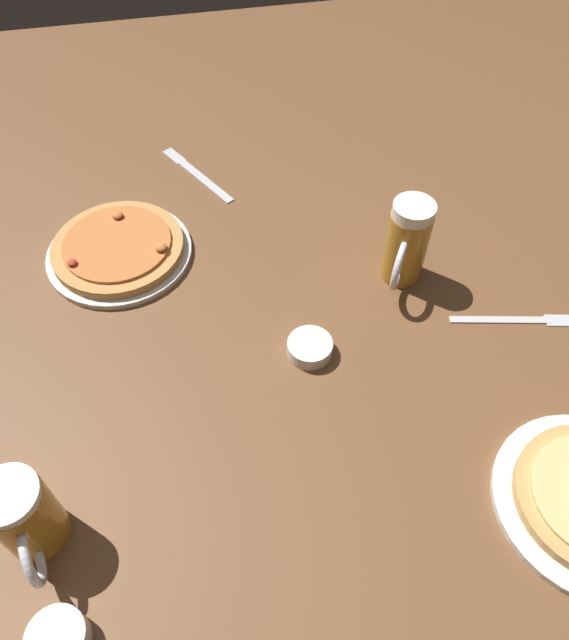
{
  "coord_description": "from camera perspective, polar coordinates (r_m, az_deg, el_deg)",
  "views": [
    {
      "loc": [
        -0.13,
        -0.63,
        0.83
      ],
      "look_at": [
        0.0,
        0.0,
        0.02
      ],
      "focal_mm": 33.75,
      "sensor_mm": 36.0,
      "label": 1
    }
  ],
  "objects": [
    {
      "name": "beer_mug_dark",
      "position": [
        0.88,
        -23.4,
        -16.82
      ],
      "size": [
        0.08,
        0.13,
        0.14
      ],
      "color": "#B27A23",
      "rests_on": "ground_plane"
    },
    {
      "name": "ground_plane",
      "position": [
        1.06,
        0.0,
        -1.18
      ],
      "size": [
        2.4,
        2.4,
        0.03
      ],
      "primitive_type": "cube",
      "color": "brown"
    },
    {
      "name": "beer_mug_amber",
      "position": [
        1.09,
        11.47,
        7.07
      ],
      "size": [
        0.09,
        0.12,
        0.17
      ],
      "color": "#B27A23",
      "rests_on": "ground_plane"
    },
    {
      "name": "fork_left",
      "position": [
        1.13,
        20.92,
        0.05
      ],
      "size": [
        0.21,
        0.06,
        0.01
      ],
      "color": "silver",
      "rests_on": "ground_plane"
    },
    {
      "name": "ramekin_butter",
      "position": [
        0.87,
        -20.63,
        -26.45
      ],
      "size": [
        0.07,
        0.07,
        0.04
      ],
      "primitive_type": "cylinder",
      "color": "silver",
      "rests_on": "ground_plane"
    },
    {
      "name": "ramekin_sauce",
      "position": [
        1.0,
        2.42,
        -2.64
      ],
      "size": [
        0.08,
        0.08,
        0.03
      ],
      "primitive_type": "cylinder",
      "color": "silver",
      "rests_on": "ground_plane"
    },
    {
      "name": "knife_right",
      "position": [
        1.35,
        -8.32,
        13.57
      ],
      "size": [
        0.13,
        0.22,
        0.01
      ],
      "color": "silver",
      "rests_on": "ground_plane"
    },
    {
      "name": "pizza_plate_far",
      "position": [
        1.19,
        -15.45,
        6.48
      ],
      "size": [
        0.27,
        0.27,
        0.05
      ],
      "color": "silver",
      "rests_on": "ground_plane"
    }
  ]
}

